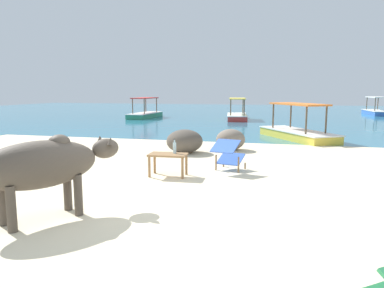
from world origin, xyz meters
name	(u,v)px	position (x,y,z in m)	size (l,w,h in m)	color
sand_beach	(173,209)	(0.00, 0.00, 0.02)	(18.00, 14.00, 0.04)	beige
water_surface	(262,115)	(0.00, 22.00, 0.00)	(60.00, 36.00, 0.03)	teal
cow	(44,165)	(-1.51, -0.87, 0.79)	(1.41, 1.92, 1.14)	#4C4238
low_bench_table	(168,158)	(-0.69, 1.91, 0.42)	(0.78, 0.48, 0.46)	olive
bottle	(175,148)	(-0.58, 2.00, 0.62)	(0.07, 0.07, 0.30)	#A3C6D1
deck_chair_far	(228,153)	(0.42, 2.68, 0.42)	(0.70, 0.87, 0.68)	olive
shore_rock_large	(185,141)	(-1.10, 4.66, 0.37)	(1.01, 0.97, 0.65)	brown
shore_rock_medium	(231,140)	(0.08, 5.46, 0.35)	(0.86, 0.76, 0.61)	gray
boat_blue	(376,111)	(8.00, 23.76, 0.29)	(1.33, 3.72, 1.29)	#3866B7
boat_red	(237,115)	(-1.19, 16.91, 0.29)	(1.67, 3.80, 1.29)	#C63833
boat_green	(145,113)	(-7.10, 16.95, 0.29)	(1.19, 3.68, 1.29)	#338E66
boat_yellow	(297,132)	(2.05, 8.62, 0.29)	(2.89, 3.74, 1.29)	gold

